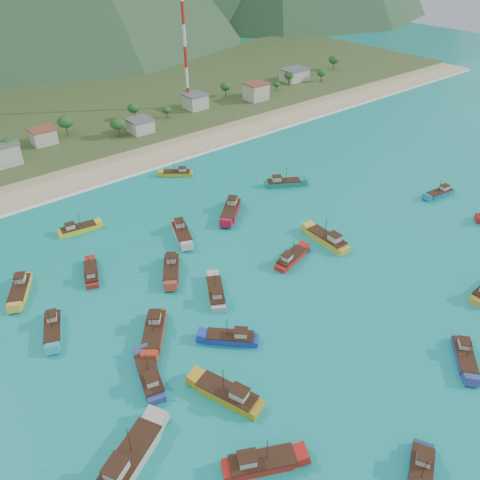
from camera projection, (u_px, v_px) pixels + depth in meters
ground at (282, 296)px, 95.68m from camera, size 600.00×600.00×0.00m
beach at (109, 167)px, 146.48m from camera, size 400.00×18.00×1.20m
land at (40, 116)px, 185.71m from camera, size 400.00×110.00×2.40m
surf_line at (123, 178)px, 140.37m from camera, size 400.00×2.50×0.08m
village at (90, 129)px, 160.98m from camera, size 215.15×21.69×7.56m
vegetation at (45, 138)px, 153.44m from camera, size 277.90×25.31×8.01m
radio_tower at (185, 46)px, 177.13m from camera, size 1.20×1.20×46.37m
boat_3 at (261, 463)px, 65.25m from camera, size 10.78×7.56×6.21m
boat_4 at (327, 240)px, 111.28m from camera, size 3.92×11.70×6.83m
boat_5 at (464, 357)px, 81.48m from camera, size 8.91×8.10×5.51m
boat_8 at (20, 290)px, 96.27m from camera, size 7.40×10.35×5.99m
boat_9 at (154, 332)px, 86.22m from camera, size 9.38×10.71×6.53m
boat_10 at (53, 328)px, 87.15m from camera, size 6.16×9.98×5.67m
boat_12 at (283, 183)px, 135.80m from camera, size 10.69×8.08×6.25m
boat_13 at (182, 233)px, 113.79m from camera, size 6.90×11.24×6.39m
boat_14 at (216, 293)px, 95.39m from camera, size 7.55×10.10×5.89m
boat_16 at (291, 259)px, 105.31m from camera, size 10.11×5.22×5.73m
boat_17 at (231, 338)px, 85.10m from camera, size 8.81×8.77×5.67m
boat_18 at (171, 269)px, 101.90m from camera, size 8.40×10.44×6.20m
boat_19 at (91, 274)px, 100.85m from camera, size 5.80×9.33×5.31m
boat_20 at (177, 174)px, 141.49m from camera, size 8.60×7.54×5.25m
boat_21 at (128, 462)px, 65.17m from camera, size 13.29×9.50×7.69m
boat_22 at (150, 377)px, 77.72m from camera, size 5.74×10.67×6.05m
boat_23 at (440, 193)px, 131.00m from camera, size 9.39×3.92×5.38m
boat_25 at (228, 395)px, 74.66m from camera, size 6.97×11.74×6.66m
boat_26 at (231, 211)px, 122.53m from camera, size 11.07×10.30×6.91m
boat_27 at (420, 475)px, 63.89m from camera, size 10.17×7.29×5.89m
boat_30 at (78, 229)px, 115.55m from camera, size 9.59×4.17×5.48m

